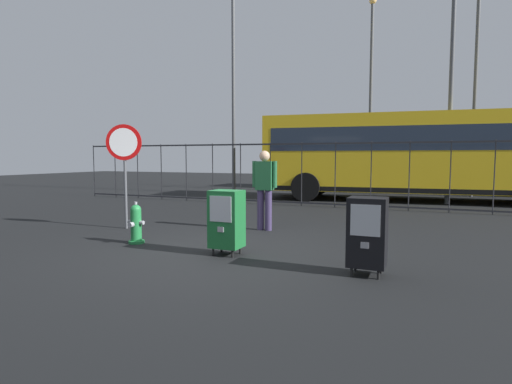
{
  "coord_description": "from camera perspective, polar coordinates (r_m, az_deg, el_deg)",
  "views": [
    {
      "loc": [
        3.28,
        -5.83,
        1.54
      ],
      "look_at": [
        0.3,
        1.2,
        0.9
      ],
      "focal_mm": 29.43,
      "sensor_mm": 36.0,
      "label": 1
    }
  ],
  "objects": [
    {
      "name": "newspaper_box_secondary",
      "position": [
        6.6,
        -4.02,
        -3.67
      ],
      "size": [
        0.48,
        0.42,
        1.02
      ],
      "color": "black",
      "rests_on": "ground_plane"
    },
    {
      "name": "fire_hydrant",
      "position": [
        7.79,
        -16.0,
        -4.18
      ],
      "size": [
        0.33,
        0.32,
        0.75
      ],
      "color": "#1E7238",
      "rests_on": "ground_plane"
    },
    {
      "name": "street_light_near_right",
      "position": [
        15.27,
        25.01,
        13.56
      ],
      "size": [
        0.32,
        0.32,
        6.86
      ],
      "color": "#4C4F54",
      "rests_on": "ground_plane"
    },
    {
      "name": "bus_far",
      "position": [
        20.31,
        20.6,
        4.95
      ],
      "size": [
        10.66,
        3.42,
        3.0
      ],
      "rotation": [
        0.0,
        0.0,
        -0.08
      ],
      "color": "gold",
      "rests_on": "ground_plane"
    },
    {
      "name": "street_light_far_right",
      "position": [
        17.86,
        -3.09,
        15.57
      ],
      "size": [
        0.32,
        0.32,
        8.61
      ],
      "color": "#4C4F54",
      "rests_on": "ground_plane"
    },
    {
      "name": "ground_plane",
      "position": [
        6.87,
        -6.29,
        -8.2
      ],
      "size": [
        60.0,
        60.0,
        0.0
      ],
      "primitive_type": "plane",
      "color": "black"
    },
    {
      "name": "pedestrian",
      "position": [
        8.77,
        1.17,
        0.91
      ],
      "size": [
        0.55,
        0.22,
        1.67
      ],
      "color": "#382D51",
      "rests_on": "ground_plane"
    },
    {
      "name": "street_light_far_left",
      "position": [
        18.6,
        27.74,
        14.82
      ],
      "size": [
        0.32,
        0.32,
        8.74
      ],
      "color": "#4C4F54",
      "rests_on": "ground_plane"
    },
    {
      "name": "newspaper_box_primary",
      "position": [
        5.64,
        14.89,
        -5.27
      ],
      "size": [
        0.48,
        0.42,
        1.02
      ],
      "color": "black",
      "rests_on": "ground_plane"
    },
    {
      "name": "stop_sign",
      "position": [
        9.38,
        -17.48,
        4.94
      ],
      "size": [
        0.71,
        0.31,
        2.23
      ],
      "color": "#4C4F54",
      "rests_on": "ground_plane"
    },
    {
      "name": "fence_barrier",
      "position": [
        13.09,
        8.45,
        2.44
      ],
      "size": [
        18.03,
        0.04,
        2.0
      ],
      "color": "#2D2D33",
      "rests_on": "ground_plane"
    },
    {
      "name": "street_light_near_left",
      "position": [
        19.57,
        15.36,
        14.17
      ],
      "size": [
        0.32,
        0.32,
        8.41
      ],
      "color": "#4C4F54",
      "rests_on": "ground_plane"
    },
    {
      "name": "bus_near",
      "position": [
        15.67,
        21.04,
        5.08
      ],
      "size": [
        10.69,
        3.58,
        3.0
      ],
      "rotation": [
        0.0,
        0.0,
        0.1
      ],
      "color": "gold",
      "rests_on": "ground_plane"
    }
  ]
}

